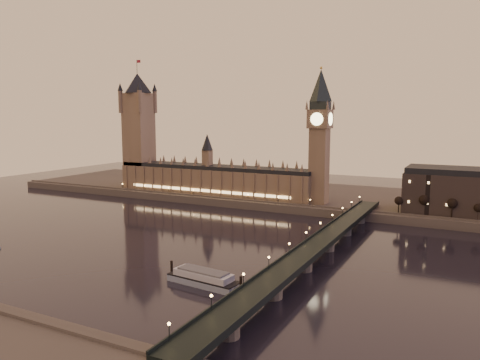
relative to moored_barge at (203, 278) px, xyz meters
name	(u,v)px	position (x,y,z in m)	size (l,w,h in m)	color
ground	(170,239)	(-58.79, 56.98, -3.04)	(700.00, 700.00, 0.00)	black
far_embankment	(307,196)	(-28.79, 221.98, -0.04)	(560.00, 130.00, 6.00)	#423D35
palace_of_westminster	(213,176)	(-98.91, 177.97, 18.67)	(180.00, 26.62, 52.00)	brown
victoria_tower	(139,124)	(-178.79, 177.98, 62.75)	(31.68, 31.68, 118.00)	brown
big_ben	(320,128)	(-4.80, 177.97, 60.91)	(17.68, 17.68, 104.00)	brown
westminster_bridge	(316,249)	(32.82, 56.98, 2.48)	(13.20, 260.00, 15.30)	black
bare_tree_0	(398,201)	(56.06, 165.98, 12.04)	(5.98, 5.98, 12.16)	black
bare_tree_1	(424,203)	(73.09, 165.98, 12.04)	(5.98, 5.98, 12.16)	black
bare_tree_2	(452,205)	(90.13, 165.98, 12.04)	(5.98, 5.98, 12.16)	black
moored_barge	(203,278)	(0.00, 0.00, 0.00)	(39.07, 13.09, 7.20)	#8495A8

